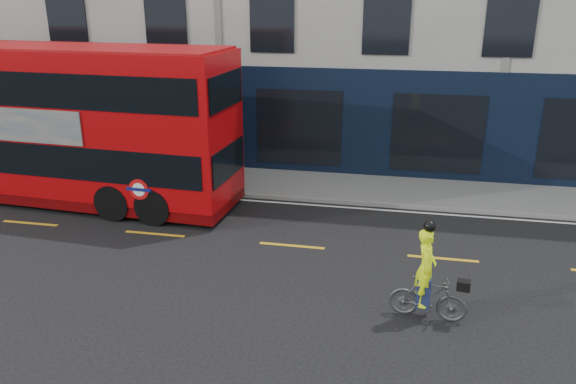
# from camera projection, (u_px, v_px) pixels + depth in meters

# --- Properties ---
(ground) EXTENTS (120.00, 120.00, 0.00)m
(ground) POSITION_uv_depth(u_px,v_px,m) (131.00, 257.00, 14.67)
(ground) COLOR black
(ground) RESTS_ON ground
(pavement) EXTENTS (60.00, 3.00, 0.12)m
(pavement) POSITION_uv_depth(u_px,v_px,m) (212.00, 179.00, 20.66)
(pavement) COLOR slate
(pavement) RESTS_ON ground
(kerb) EXTENTS (60.00, 0.12, 0.13)m
(kerb) POSITION_uv_depth(u_px,v_px,m) (197.00, 192.00, 19.27)
(kerb) COLOR gray
(kerb) RESTS_ON ground
(road_edge_line) EXTENTS (58.00, 0.10, 0.01)m
(road_edge_line) POSITION_uv_depth(u_px,v_px,m) (194.00, 197.00, 19.02)
(road_edge_line) COLOR silver
(road_edge_line) RESTS_ON ground
(lane_dashes) EXTENTS (58.00, 0.12, 0.01)m
(lane_dashes) POSITION_uv_depth(u_px,v_px,m) (155.00, 234.00, 16.06)
(lane_dashes) COLOR gold
(lane_dashes) RESTS_ON ground
(bus) EXTENTS (12.57, 3.61, 5.01)m
(bus) POSITION_uv_depth(u_px,v_px,m) (49.00, 123.00, 18.08)
(bus) COLOR #A90609
(bus) RESTS_ON ground
(cyclist) EXTENTS (1.65, 0.66, 2.22)m
(cyclist) POSITION_uv_depth(u_px,v_px,m) (427.00, 286.00, 11.67)
(cyclist) COLOR #484A4D
(cyclist) RESTS_ON ground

